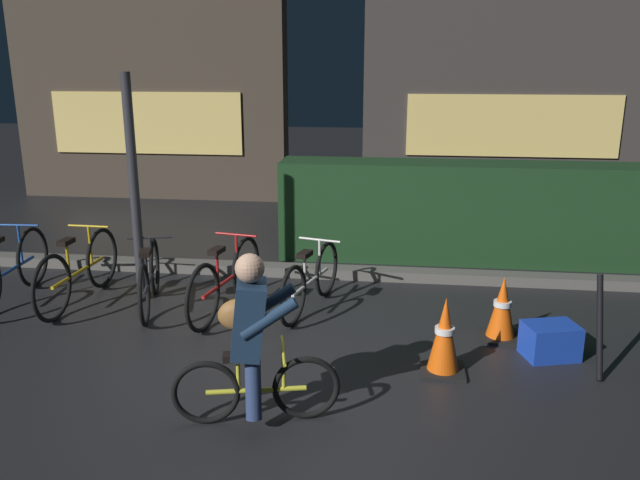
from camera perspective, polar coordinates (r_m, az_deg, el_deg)
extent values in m
plane|color=black|center=(5.63, -2.82, -10.44)|extent=(40.00, 40.00, 0.00)
cube|color=#56544F|center=(7.63, -0.02, -2.82)|extent=(12.00, 0.24, 0.12)
cube|color=#19381C|center=(8.34, 13.14, 2.43)|extent=(4.80, 0.70, 1.26)
cube|color=#42382D|center=(12.35, -14.97, 13.78)|extent=(5.01, 0.50, 4.37)
cube|color=#F2D172|center=(12.14, -15.19, 10.03)|extent=(3.51, 0.04, 1.10)
cube|color=#383330|center=(12.35, 16.75, 12.52)|extent=(5.35, 0.50, 3.88)
cube|color=#F2D172|center=(12.13, 16.74, 9.71)|extent=(3.74, 0.04, 1.10)
cylinder|color=#2D2D33|center=(6.86, -16.21, 4.21)|extent=(0.10, 0.10, 2.38)
torus|color=black|center=(7.93, -24.21, -1.38)|extent=(0.09, 0.68, 0.68)
cylinder|color=#19479E|center=(7.51, -25.95, -2.50)|extent=(0.10, 1.02, 0.04)
cylinder|color=#19479E|center=(7.69, -25.15, -0.34)|extent=(0.03, 0.03, 0.43)
cylinder|color=#19479E|center=(7.64, -25.34, 1.20)|extent=(0.46, 0.05, 0.02)
torus|color=black|center=(7.61, -18.84, -1.52)|extent=(0.07, 0.68, 0.68)
torus|color=black|center=(6.78, -22.76, -3.98)|extent=(0.07, 0.68, 0.68)
cylinder|color=gold|center=(7.19, -20.68, -2.68)|extent=(0.07, 1.01, 0.04)
cylinder|color=gold|center=(6.99, -21.54, -1.65)|extent=(0.03, 0.03, 0.38)
cube|color=black|center=(6.94, -21.69, -0.15)|extent=(0.11, 0.20, 0.05)
cylinder|color=gold|center=(7.36, -19.79, -0.44)|extent=(0.03, 0.03, 0.43)
cylinder|color=gold|center=(7.31, -19.94, 1.17)|extent=(0.46, 0.04, 0.02)
torus|color=black|center=(7.25, -14.53, -2.29)|extent=(0.20, 0.60, 0.61)
torus|color=black|center=(6.40, -15.40, -4.76)|extent=(0.20, 0.60, 0.61)
cylinder|color=black|center=(6.82, -14.94, -3.45)|extent=(0.27, 0.89, 0.04)
cylinder|color=black|center=(6.62, -15.19, -2.50)|extent=(0.03, 0.03, 0.34)
cube|color=black|center=(6.57, -15.30, -1.09)|extent=(0.15, 0.22, 0.05)
cylinder|color=black|center=(7.00, -14.81, -1.31)|extent=(0.03, 0.03, 0.38)
cylinder|color=black|center=(6.95, -14.92, 0.20)|extent=(0.45, 0.14, 0.02)
torus|color=black|center=(6.97, -6.60, -2.38)|extent=(0.17, 0.66, 0.66)
torus|color=black|center=(6.13, -10.39, -5.09)|extent=(0.17, 0.66, 0.66)
cylinder|color=#B21919|center=(6.54, -8.37, -3.65)|extent=(0.22, 0.98, 0.04)
cylinder|color=#B21919|center=(6.34, -9.12, -2.55)|extent=(0.03, 0.03, 0.37)
cube|color=black|center=(6.28, -9.19, -0.95)|extent=(0.14, 0.22, 0.05)
cylinder|color=#B21919|center=(6.71, -7.43, -1.25)|extent=(0.03, 0.03, 0.42)
cylinder|color=#B21919|center=(6.66, -7.49, 0.47)|extent=(0.46, 0.11, 0.02)
torus|color=black|center=(6.94, 0.59, -2.59)|extent=(0.20, 0.60, 0.61)
torus|color=black|center=(6.16, -2.46, -5.01)|extent=(0.20, 0.60, 0.61)
cylinder|color=silver|center=(6.55, -0.84, -3.73)|extent=(0.26, 0.88, 0.04)
cylinder|color=silver|center=(6.36, -1.40, -2.73)|extent=(0.03, 0.03, 0.34)
cube|color=black|center=(6.31, -1.41, -1.28)|extent=(0.15, 0.22, 0.05)
cylinder|color=silver|center=(6.71, -0.04, -1.55)|extent=(0.03, 0.03, 0.38)
cylinder|color=silver|center=(6.65, -0.04, 0.01)|extent=(0.45, 0.14, 0.02)
cube|color=black|center=(5.48, 10.85, -11.32)|extent=(0.36, 0.36, 0.03)
cone|color=#EA560F|center=(5.34, 11.03, -8.19)|extent=(0.26, 0.26, 0.62)
cylinder|color=white|center=(5.33, 11.05, -7.88)|extent=(0.16, 0.16, 0.05)
cube|color=black|center=(6.22, 15.72, -8.29)|extent=(0.36, 0.36, 0.03)
cone|color=#EA560F|center=(6.10, 15.93, -5.70)|extent=(0.26, 0.26, 0.57)
cylinder|color=white|center=(6.09, 15.95, -5.45)|extent=(0.16, 0.16, 0.05)
cube|color=#193DB7|center=(5.92, 19.82, -8.44)|extent=(0.51, 0.43, 0.30)
torus|color=black|center=(4.65, -1.24, -13.02)|extent=(0.48, 0.15, 0.48)
torus|color=black|center=(4.66, -10.14, -13.24)|extent=(0.48, 0.15, 0.48)
cylinder|color=gold|center=(4.64, -5.69, -13.17)|extent=(0.69, 0.19, 0.04)
cylinder|color=gold|center=(4.58, -7.31, -11.76)|extent=(0.03, 0.03, 0.26)
cube|color=black|center=(4.53, -7.36, -10.27)|extent=(0.22, 0.14, 0.05)
cylinder|color=gold|center=(4.58, -3.27, -11.47)|extent=(0.03, 0.03, 0.30)
cylinder|color=gold|center=(4.51, -3.30, -9.79)|extent=(0.12, 0.45, 0.02)
cylinder|color=navy|center=(4.70, -5.96, -11.96)|extent=(0.15, 0.23, 0.42)
cylinder|color=navy|center=(4.53, -5.97, -13.13)|extent=(0.15, 0.23, 0.42)
cube|color=#192D47|center=(4.41, -6.40, -6.97)|extent=(0.32, 0.37, 0.54)
sphere|color=tan|center=(4.28, -6.28, -2.52)|extent=(0.20, 0.20, 0.20)
cylinder|color=#192D47|center=(4.52, -4.62, -5.66)|extent=(0.40, 0.17, 0.29)
cylinder|color=#192D47|center=(4.26, -4.54, -7.02)|extent=(0.40, 0.17, 0.29)
ellipsoid|color=brown|center=(4.61, -7.11, -6.61)|extent=(0.35, 0.23, 0.24)
cylinder|color=black|center=(5.69, 23.66, -7.11)|extent=(0.06, 0.37, 0.81)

